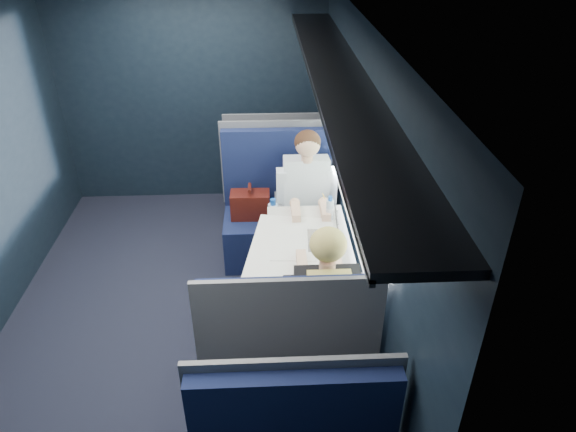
{
  "coord_description": "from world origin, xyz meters",
  "views": [
    {
      "loc": [
        0.74,
        -3.22,
        2.92
      ],
      "look_at": [
        0.9,
        0.0,
        0.95
      ],
      "focal_mm": 32.0,
      "sensor_mm": 36.0,
      "label": 1
    }
  ],
  "objects_px": {
    "cup": "(334,213)",
    "woman": "(324,302)",
    "table": "(305,247)",
    "man": "(307,197)",
    "seat_bay_far": "(287,357)",
    "seat_row_front": "(275,173)",
    "bottle_small": "(330,209)",
    "seat_bay_near": "(277,216)",
    "laptop": "(330,234)"
  },
  "relations": [
    {
      "from": "seat_row_front",
      "to": "cup",
      "type": "height_order",
      "value": "seat_row_front"
    },
    {
      "from": "seat_bay_far",
      "to": "woman",
      "type": "xyz_separation_m",
      "value": [
        0.25,
        0.17,
        0.31
      ]
    },
    {
      "from": "seat_row_front",
      "to": "laptop",
      "type": "relative_size",
      "value": 3.61
    },
    {
      "from": "seat_bay_near",
      "to": "woman",
      "type": "height_order",
      "value": "woman"
    },
    {
      "from": "seat_bay_far",
      "to": "laptop",
      "type": "distance_m",
      "value": 0.99
    },
    {
      "from": "seat_row_front",
      "to": "bottle_small",
      "type": "relative_size",
      "value": 5.59
    },
    {
      "from": "table",
      "to": "woman",
      "type": "height_order",
      "value": "woman"
    },
    {
      "from": "man",
      "to": "woman",
      "type": "height_order",
      "value": "same"
    },
    {
      "from": "man",
      "to": "cup",
      "type": "bearing_deg",
      "value": -64.63
    },
    {
      "from": "seat_bay_far",
      "to": "woman",
      "type": "relative_size",
      "value": 0.95
    },
    {
      "from": "seat_row_front",
      "to": "laptop",
      "type": "height_order",
      "value": "seat_row_front"
    },
    {
      "from": "woman",
      "to": "laptop",
      "type": "height_order",
      "value": "woman"
    },
    {
      "from": "cup",
      "to": "woman",
      "type": "bearing_deg",
      "value": -100.59
    },
    {
      "from": "man",
      "to": "seat_bay_near",
      "type": "bearing_deg",
      "value": 146.71
    },
    {
      "from": "seat_bay_far",
      "to": "woman",
      "type": "bearing_deg",
      "value": 33.82
    },
    {
      "from": "seat_bay_near",
      "to": "seat_row_front",
      "type": "height_order",
      "value": "seat_bay_near"
    },
    {
      "from": "seat_bay_near",
      "to": "seat_bay_far",
      "type": "height_order",
      "value": "same"
    },
    {
      "from": "bottle_small",
      "to": "woman",
      "type": "bearing_deg",
      "value": -98.51
    },
    {
      "from": "seat_bay_near",
      "to": "seat_bay_far",
      "type": "xyz_separation_m",
      "value": [
        0.01,
        -1.75,
        -0.01
      ]
    },
    {
      "from": "woman",
      "to": "seat_bay_far",
      "type": "bearing_deg",
      "value": -146.18
    },
    {
      "from": "seat_bay_far",
      "to": "man",
      "type": "xyz_separation_m",
      "value": [
        0.25,
        1.57,
        0.3
      ]
    },
    {
      "from": "laptop",
      "to": "bottle_small",
      "type": "relative_size",
      "value": 1.55
    },
    {
      "from": "man",
      "to": "cup",
      "type": "distance_m",
      "value": 0.44
    },
    {
      "from": "table",
      "to": "laptop",
      "type": "bearing_deg",
      "value": -12.52
    },
    {
      "from": "bottle_small",
      "to": "cup",
      "type": "distance_m",
      "value": 0.07
    },
    {
      "from": "man",
      "to": "laptop",
      "type": "height_order",
      "value": "man"
    },
    {
      "from": "seat_row_front",
      "to": "bottle_small",
      "type": "height_order",
      "value": "seat_row_front"
    },
    {
      "from": "seat_bay_near",
      "to": "seat_row_front",
      "type": "relative_size",
      "value": 1.09
    },
    {
      "from": "woman",
      "to": "bottle_small",
      "type": "distance_m",
      "value": 1.01
    },
    {
      "from": "man",
      "to": "woman",
      "type": "xyz_separation_m",
      "value": [
        0.0,
        -1.41,
        0.01
      ]
    },
    {
      "from": "woman",
      "to": "bottle_small",
      "type": "relative_size",
      "value": 6.38
    },
    {
      "from": "table",
      "to": "cup",
      "type": "distance_m",
      "value": 0.41
    },
    {
      "from": "table",
      "to": "man",
      "type": "xyz_separation_m",
      "value": [
        0.07,
        0.7,
        0.06
      ]
    },
    {
      "from": "seat_row_front",
      "to": "man",
      "type": "distance_m",
      "value": 1.17
    },
    {
      "from": "man",
      "to": "woman",
      "type": "distance_m",
      "value": 1.41
    },
    {
      "from": "seat_bay_far",
      "to": "laptop",
      "type": "height_order",
      "value": "seat_bay_far"
    },
    {
      "from": "woman",
      "to": "cup",
      "type": "height_order",
      "value": "woman"
    },
    {
      "from": "seat_bay_near",
      "to": "seat_bay_far",
      "type": "distance_m",
      "value": 1.75
    },
    {
      "from": "man",
      "to": "laptop",
      "type": "xyz_separation_m",
      "value": [
        0.11,
        -0.74,
        0.08
      ]
    },
    {
      "from": "woman",
      "to": "cup",
      "type": "xyz_separation_m",
      "value": [
        0.19,
        1.01,
        0.05
      ]
    },
    {
      "from": "table",
      "to": "man",
      "type": "distance_m",
      "value": 0.7
    },
    {
      "from": "laptop",
      "to": "seat_row_front",
      "type": "bearing_deg",
      "value": 101.23
    },
    {
      "from": "table",
      "to": "cup",
      "type": "bearing_deg",
      "value": 49.63
    },
    {
      "from": "laptop",
      "to": "bottle_small",
      "type": "distance_m",
      "value": 0.33
    },
    {
      "from": "seat_row_front",
      "to": "bottle_small",
      "type": "distance_m",
      "value": 1.62
    },
    {
      "from": "woman",
      "to": "laptop",
      "type": "relative_size",
      "value": 4.12
    },
    {
      "from": "seat_bay_far",
      "to": "seat_row_front",
      "type": "distance_m",
      "value": 2.67
    },
    {
      "from": "woman",
      "to": "bottle_small",
      "type": "bearing_deg",
      "value": 81.49
    },
    {
      "from": "table",
      "to": "seat_row_front",
      "type": "height_order",
      "value": "seat_row_front"
    },
    {
      "from": "seat_bay_far",
      "to": "bottle_small",
      "type": "distance_m",
      "value": 1.29
    }
  ]
}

